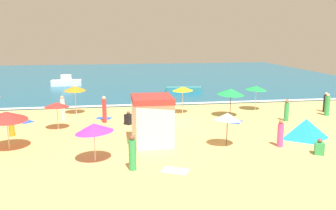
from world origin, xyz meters
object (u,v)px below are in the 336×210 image
beachgoer_4 (280,134)px  beachgoer_7 (319,148)px  beach_umbrella_2 (75,88)px  beach_umbrella_5 (231,92)px  beachgoer_1 (129,119)px  beach_umbrella_9 (256,88)px  beach_tent (306,129)px  beachgoer_5 (11,124)px  beachgoer_10 (104,110)px  beach_umbrella_0 (183,89)px  small_boat_0 (184,89)px  beach_umbrella_8 (57,105)px  beach_umbrella_1 (94,128)px  beachgoer_6 (63,109)px  beach_umbrella_4 (227,117)px  beachgoer_3 (287,111)px  beachgoer_9 (327,105)px  beachgoer_8 (325,103)px  lifeguard_cabana (152,120)px  beach_umbrella_6 (6,116)px  small_boat_1 (66,82)px  beachgoer_0 (132,154)px

beachgoer_4 → beachgoer_7: size_ratio=1.79×
beach_umbrella_2 → beachgoer_7: (13.74, -11.86, -1.73)m
beach_umbrella_5 → beachgoer_1: bearing=-171.8°
beach_umbrella_9 → beach_tent: (-0.25, -8.37, -1.25)m
beachgoer_5 → beachgoer_10: (5.70, 2.63, 0.19)m
beach_umbrella_0 → beach_umbrella_2: 8.51m
beach_umbrella_5 → beachgoer_4: bearing=-86.9°
beachgoer_7 → small_boat_0: beachgoer_7 is taller
beach_umbrella_2 → beachgoer_4: 16.08m
beach_umbrella_8 → beach_umbrella_1: bearing=-67.6°
beachgoer_1 → beach_tent: bearing=-26.5°
beach_umbrella_2 → beachgoer_1: (3.99, -3.87, -1.68)m
beach_umbrella_5 → beach_umbrella_8: 12.75m
beachgoer_5 → beachgoer_6: beachgoer_6 is taller
beachgoer_4 → beachgoer_5: (-15.67, 4.58, 0.03)m
beachgoer_5 → beach_umbrella_8: bearing=24.7°
beach_umbrella_8 → beachgoer_5: (-2.63, -1.21, -0.93)m
beach_umbrella_4 → beachgoer_5: size_ratio=1.38×
beachgoer_3 → beach_umbrella_8: bearing=179.4°
beachgoer_9 → beachgoer_6: bearing=175.5°
beach_umbrella_0 → beachgoer_3: bearing=-26.5°
beach_umbrella_1 → beachgoer_3: bearing=25.5°
beach_umbrella_2 → beachgoer_9: bearing=-10.1°
beach_umbrella_2 → beachgoer_1: 5.81m
beach_tent → beachgoer_8: size_ratio=1.39×
beach_umbrella_0 → beachgoer_4: 10.01m
lifeguard_cabana → beach_umbrella_0: size_ratio=1.27×
beach_umbrella_5 → beachgoer_10: beach_umbrella_5 is taller
beach_umbrella_6 → small_boat_0: size_ratio=0.80×
lifeguard_cabana → beachgoer_5: lifeguard_cabana is taller
beachgoer_3 → small_boat_1: beachgoer_3 is taller
beach_umbrella_2 → lifeguard_cabana: bearing=-59.0°
beach_umbrella_1 → beachgoer_10: 8.11m
beach_umbrella_5 → beachgoer_3: 4.31m
beach_umbrella_5 → beach_tent: size_ratio=1.25×
beachgoer_0 → beachgoer_7: size_ratio=1.94×
beach_umbrella_0 → beachgoer_6: bearing=-175.3°
beachgoer_4 → beachgoer_9: 9.94m
beach_umbrella_2 → beachgoer_3: bearing=-16.7°
beachgoer_10 → small_boat_0: beachgoer_10 is taller
beachgoer_9 → beach_umbrella_5: bearing=174.4°
lifeguard_cabana → beach_umbrella_2: (-5.16, 8.58, 0.66)m
beachgoer_10 → small_boat_1: 19.48m
beachgoer_8 → beachgoer_1: bearing=-174.4°
small_boat_1 → beachgoer_9: bearing=-41.0°
beachgoer_1 → beachgoer_8: (16.14, 1.57, 0.36)m
beach_umbrella_8 → beachgoer_1: 4.96m
beach_umbrella_6 → beachgoer_5: beach_umbrella_6 is taller
beach_umbrella_6 → beachgoer_8: size_ratio=1.94×
beach_umbrella_4 → beachgoer_3: size_ratio=1.39×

